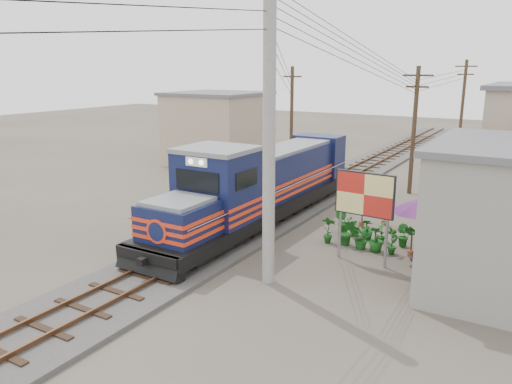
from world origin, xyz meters
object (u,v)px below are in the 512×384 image
Objects in this scene: billboard at (364,197)px; locomotive at (262,187)px; vendor at (438,227)px; market_umbrella at (421,205)px.

locomotive is at bearing 160.39° from billboard.
vendor is at bearing 6.03° from locomotive.
market_umbrella is (7.29, -1.21, 0.46)m from locomotive.
locomotive is 5.74× the size of market_umbrella.
billboard is (5.59, -2.41, 0.80)m from locomotive.
billboard is 4.13m from vendor.
vendor is at bearing 61.76° from billboard.
locomotive is 9.60× the size of vendor.
market_umbrella is at bearing 38.70° from billboard.
locomotive is 4.56× the size of billboard.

